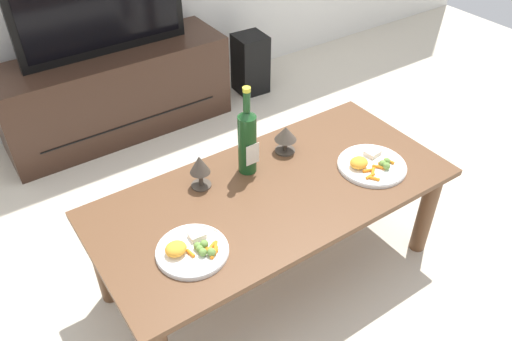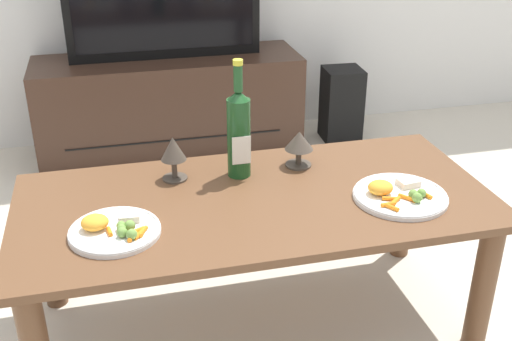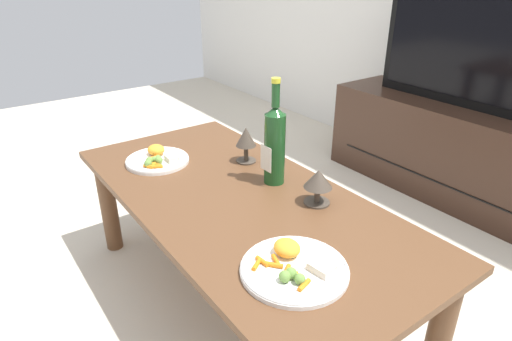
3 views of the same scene
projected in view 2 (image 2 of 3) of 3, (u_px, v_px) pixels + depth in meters
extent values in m
plane|color=beige|center=(256.00, 322.00, 2.02)|extent=(6.40, 6.40, 0.00)
cube|color=brown|center=(256.00, 201.00, 1.83)|extent=(1.39, 0.65, 0.03)
cylinder|color=brown|center=(483.00, 286.00, 1.84)|extent=(0.07, 0.07, 0.43)
cylinder|color=brown|center=(49.00, 248.00, 2.02)|extent=(0.07, 0.07, 0.43)
cylinder|color=brown|center=(404.00, 203.00, 2.29)|extent=(0.07, 0.07, 0.43)
cube|color=#382319|center=(170.00, 106.00, 3.13)|extent=(1.29, 0.41, 0.50)
cube|color=black|center=(176.00, 140.00, 2.99)|extent=(1.04, 0.01, 0.01)
cube|color=black|center=(341.00, 104.00, 3.31)|extent=(0.21, 0.21, 0.39)
cylinder|color=#19471E|center=(239.00, 138.00, 1.90)|extent=(0.07, 0.07, 0.25)
cone|color=#19471E|center=(238.00, 95.00, 1.84)|extent=(0.07, 0.07, 0.03)
cylinder|color=#19471E|center=(238.00, 78.00, 1.82)|extent=(0.03, 0.03, 0.08)
cylinder|color=yellow|center=(238.00, 62.00, 1.80)|extent=(0.03, 0.03, 0.02)
cube|color=silver|center=(242.00, 150.00, 1.88)|extent=(0.06, 0.00, 0.09)
cylinder|color=#473D33|center=(175.00, 178.00, 1.93)|extent=(0.08, 0.08, 0.01)
cylinder|color=#473D33|center=(174.00, 168.00, 1.91)|extent=(0.02, 0.02, 0.06)
cone|color=#473D33|center=(173.00, 148.00, 1.89)|extent=(0.08, 0.08, 0.07)
cylinder|color=#473D33|center=(298.00, 165.00, 2.02)|extent=(0.08, 0.08, 0.01)
cylinder|color=#473D33|center=(299.00, 157.00, 2.00)|extent=(0.02, 0.02, 0.05)
cone|color=#473D33|center=(299.00, 140.00, 1.98)|extent=(0.09, 0.09, 0.06)
cylinder|color=white|center=(115.00, 232.00, 1.64)|extent=(0.24, 0.24, 0.01)
torus|color=white|center=(115.00, 229.00, 1.63)|extent=(0.24, 0.24, 0.01)
ellipsoid|color=orange|center=(95.00, 222.00, 1.63)|extent=(0.07, 0.07, 0.04)
cube|color=beige|center=(130.00, 217.00, 1.68)|extent=(0.06, 0.05, 0.02)
cylinder|color=orange|center=(131.00, 237.00, 1.59)|extent=(0.02, 0.04, 0.01)
cylinder|color=orange|center=(139.00, 235.00, 1.60)|extent=(0.03, 0.03, 0.01)
cylinder|color=orange|center=(137.00, 234.00, 1.61)|extent=(0.03, 0.03, 0.01)
cylinder|color=orange|center=(143.00, 231.00, 1.62)|extent=(0.03, 0.04, 0.01)
cylinder|color=orange|center=(131.00, 233.00, 1.61)|extent=(0.02, 0.04, 0.01)
cylinder|color=orange|center=(138.00, 230.00, 1.62)|extent=(0.04, 0.03, 0.01)
cylinder|color=orange|center=(109.00, 232.00, 1.62)|extent=(0.02, 0.04, 0.01)
sphere|color=olive|center=(122.00, 229.00, 1.62)|extent=(0.02, 0.02, 0.02)
sphere|color=olive|center=(121.00, 226.00, 1.63)|extent=(0.03, 0.03, 0.03)
sphere|color=olive|center=(130.00, 225.00, 1.63)|extent=(0.03, 0.03, 0.03)
sphere|color=olive|center=(132.00, 234.00, 1.59)|extent=(0.03, 0.03, 0.03)
sphere|color=olive|center=(122.00, 232.00, 1.60)|extent=(0.03, 0.03, 0.03)
cylinder|color=white|center=(400.00, 197.00, 1.81)|extent=(0.28, 0.28, 0.01)
torus|color=white|center=(400.00, 194.00, 1.81)|extent=(0.27, 0.27, 0.01)
ellipsoid|color=orange|center=(380.00, 188.00, 1.81)|extent=(0.07, 0.07, 0.04)
cube|color=beige|center=(408.00, 183.00, 1.86)|extent=(0.07, 0.06, 0.02)
cylinder|color=orange|center=(426.00, 195.00, 1.80)|extent=(0.02, 0.04, 0.01)
cylinder|color=orange|center=(413.00, 197.00, 1.78)|extent=(0.02, 0.04, 0.01)
cylinder|color=orange|center=(406.00, 197.00, 1.79)|extent=(0.04, 0.04, 0.01)
cylinder|color=orange|center=(390.00, 199.00, 1.78)|extent=(0.04, 0.03, 0.01)
cylinder|color=orange|center=(396.00, 200.00, 1.77)|extent=(0.04, 0.04, 0.01)
cylinder|color=orange|center=(388.00, 204.00, 1.75)|extent=(0.04, 0.02, 0.01)
cylinder|color=orange|center=(392.00, 207.00, 1.73)|extent=(0.03, 0.04, 0.01)
sphere|color=olive|center=(417.00, 198.00, 1.76)|extent=(0.03, 0.03, 0.03)
sphere|color=olive|center=(413.00, 194.00, 1.78)|extent=(0.03, 0.03, 0.03)
sphere|color=olive|center=(422.00, 193.00, 1.79)|extent=(0.03, 0.03, 0.03)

